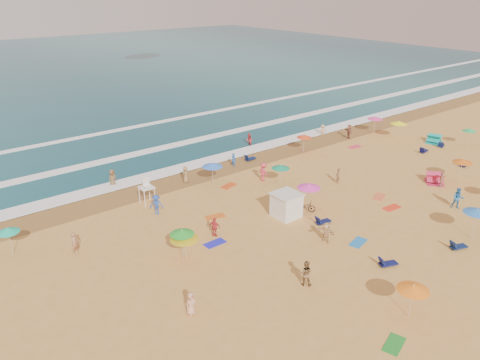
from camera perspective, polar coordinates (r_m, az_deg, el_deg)
ground at (r=40.63m, az=7.22°, el=-3.95°), size 220.00×220.00×0.00m
ocean at (r=113.68m, az=-24.85°, el=11.70°), size 220.00×140.00×0.18m
wet_sand at (r=49.34m, az=-3.05°, el=1.22°), size 220.00×220.00×0.00m
surf_foam at (r=56.32m, az=-8.26°, el=3.92°), size 200.00×18.70×0.05m
cabana at (r=39.43m, az=5.67°, el=-3.13°), size 2.00×2.00×2.00m
cabana_roof at (r=38.97m, az=5.73°, el=-1.74°), size 2.20×2.20×0.12m
bicycle at (r=40.68m, az=7.88°, el=-3.18°), size 1.69×1.87×0.99m
lifeguard_stand at (r=42.34m, az=-11.29°, el=-1.51°), size 1.20×1.20×2.10m
beach_umbrellas at (r=41.15m, az=10.82°, el=-0.56°), size 56.94×27.82×0.80m
loungers at (r=43.74m, az=16.16°, el=-2.45°), size 52.26×25.11×0.34m
towels at (r=38.59m, az=7.46°, el=-5.49°), size 44.33×24.17×0.03m
popup_tents at (r=56.07m, az=22.64°, el=2.79°), size 13.83×9.20×1.20m
beachgoers at (r=44.90m, az=4.67°, el=0.03°), size 38.00×25.49×2.15m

